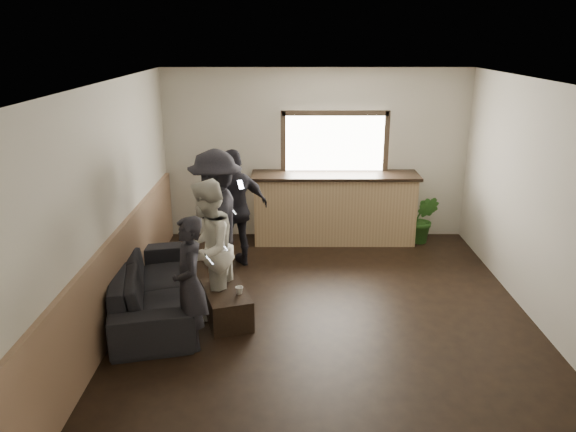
{
  "coord_description": "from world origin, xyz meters",
  "views": [
    {
      "loc": [
        -0.46,
        -6.13,
        3.3
      ],
      "look_at": [
        -0.46,
        0.4,
        1.18
      ],
      "focal_mm": 35.0,
      "sensor_mm": 36.0,
      "label": 1
    }
  ],
  "objects_px": {
    "cup_b": "(239,290)",
    "person_d": "(235,209)",
    "sofa": "(151,286)",
    "coffee_table": "(226,305)",
    "potted_plant": "(423,219)",
    "person_c": "(217,220)",
    "person_b": "(208,250)",
    "person_a": "(190,284)",
    "bar_counter": "(334,204)",
    "cup_a": "(216,280)"
  },
  "relations": [
    {
      "from": "cup_b",
      "to": "person_d",
      "type": "height_order",
      "value": "person_d"
    },
    {
      "from": "sofa",
      "to": "coffee_table",
      "type": "xyz_separation_m",
      "value": [
        0.95,
        -0.21,
        -0.15
      ]
    },
    {
      "from": "potted_plant",
      "to": "person_d",
      "type": "distance_m",
      "value": 3.17
    },
    {
      "from": "person_c",
      "to": "person_b",
      "type": "bearing_deg",
      "value": -5.19
    },
    {
      "from": "person_c",
      "to": "potted_plant",
      "type": "bearing_deg",
      "value": 113.27
    },
    {
      "from": "sofa",
      "to": "person_c",
      "type": "relative_size",
      "value": 1.22
    },
    {
      "from": "sofa",
      "to": "person_d",
      "type": "height_order",
      "value": "person_d"
    },
    {
      "from": "sofa",
      "to": "person_b",
      "type": "bearing_deg",
      "value": -109.57
    },
    {
      "from": "sofa",
      "to": "potted_plant",
      "type": "xyz_separation_m",
      "value": [
        3.91,
        2.41,
        0.07
      ]
    },
    {
      "from": "potted_plant",
      "to": "person_a",
      "type": "relative_size",
      "value": 0.54
    },
    {
      "from": "sofa",
      "to": "person_d",
      "type": "relative_size",
      "value": 1.32
    },
    {
      "from": "sofa",
      "to": "cup_b",
      "type": "bearing_deg",
      "value": -118.58
    },
    {
      "from": "potted_plant",
      "to": "person_b",
      "type": "height_order",
      "value": "person_b"
    },
    {
      "from": "sofa",
      "to": "potted_plant",
      "type": "distance_m",
      "value": 4.6
    },
    {
      "from": "cup_b",
      "to": "potted_plant",
      "type": "xyz_separation_m",
      "value": [
        2.8,
        2.72,
        -0.02
      ]
    },
    {
      "from": "person_c",
      "to": "person_d",
      "type": "bearing_deg",
      "value": 161.83
    },
    {
      "from": "coffee_table",
      "to": "potted_plant",
      "type": "height_order",
      "value": "potted_plant"
    },
    {
      "from": "potted_plant",
      "to": "person_d",
      "type": "xyz_separation_m",
      "value": [
        -2.99,
        -0.94,
        0.47
      ]
    },
    {
      "from": "sofa",
      "to": "person_c",
      "type": "distance_m",
      "value": 1.22
    },
    {
      "from": "bar_counter",
      "to": "cup_a",
      "type": "relative_size",
      "value": 21.92
    },
    {
      "from": "bar_counter",
      "to": "person_b",
      "type": "height_order",
      "value": "bar_counter"
    },
    {
      "from": "potted_plant",
      "to": "person_a",
      "type": "bearing_deg",
      "value": -135.42
    },
    {
      "from": "person_a",
      "to": "person_b",
      "type": "bearing_deg",
      "value": 155.58
    },
    {
      "from": "potted_plant",
      "to": "person_a",
      "type": "height_order",
      "value": "person_a"
    },
    {
      "from": "cup_a",
      "to": "person_a",
      "type": "xyz_separation_m",
      "value": [
        -0.17,
        -0.79,
        0.32
      ]
    },
    {
      "from": "coffee_table",
      "to": "cup_b",
      "type": "relative_size",
      "value": 9.08
    },
    {
      "from": "coffee_table",
      "to": "person_c",
      "type": "bearing_deg",
      "value": 101.76
    },
    {
      "from": "person_d",
      "to": "sofa",
      "type": "bearing_deg",
      "value": 29.13
    },
    {
      "from": "cup_a",
      "to": "sofa",
      "type": "bearing_deg",
      "value": 178.1
    },
    {
      "from": "coffee_table",
      "to": "person_d",
      "type": "xyz_separation_m",
      "value": [
        -0.03,
        1.69,
        0.69
      ]
    },
    {
      "from": "cup_a",
      "to": "person_d",
      "type": "bearing_deg",
      "value": 85.68
    },
    {
      "from": "person_b",
      "to": "coffee_table",
      "type": "bearing_deg",
      "value": 68.39
    },
    {
      "from": "cup_a",
      "to": "person_d",
      "type": "relative_size",
      "value": 0.07
    },
    {
      "from": "potted_plant",
      "to": "coffee_table",
      "type": "bearing_deg",
      "value": -138.46
    },
    {
      "from": "potted_plant",
      "to": "person_b",
      "type": "xyz_separation_m",
      "value": [
        -3.18,
        -2.49,
        0.44
      ]
    },
    {
      "from": "coffee_table",
      "to": "potted_plant",
      "type": "relative_size",
      "value": 1.05
    },
    {
      "from": "person_d",
      "to": "coffee_table",
      "type": "bearing_deg",
      "value": 61.92
    },
    {
      "from": "coffee_table",
      "to": "cup_b",
      "type": "xyz_separation_m",
      "value": [
        0.17,
        -0.09,
        0.24
      ]
    },
    {
      "from": "bar_counter",
      "to": "potted_plant",
      "type": "relative_size",
      "value": 3.31
    },
    {
      "from": "sofa",
      "to": "coffee_table",
      "type": "bearing_deg",
      "value": -116.08
    },
    {
      "from": "coffee_table",
      "to": "person_c",
      "type": "relative_size",
      "value": 0.46
    },
    {
      "from": "cup_a",
      "to": "person_a",
      "type": "relative_size",
      "value": 0.08
    },
    {
      "from": "coffee_table",
      "to": "person_a",
      "type": "distance_m",
      "value": 0.88
    },
    {
      "from": "cup_a",
      "to": "person_b",
      "type": "relative_size",
      "value": 0.07
    },
    {
      "from": "person_b",
      "to": "person_c",
      "type": "distance_m",
      "value": 0.84
    },
    {
      "from": "cup_b",
      "to": "potted_plant",
      "type": "height_order",
      "value": "potted_plant"
    },
    {
      "from": "sofa",
      "to": "person_b",
      "type": "relative_size",
      "value": 1.36
    },
    {
      "from": "coffee_table",
      "to": "person_d",
      "type": "bearing_deg",
      "value": 90.86
    },
    {
      "from": "person_d",
      "to": "bar_counter",
      "type": "bearing_deg",
      "value": -174.62
    },
    {
      "from": "bar_counter",
      "to": "cup_a",
      "type": "distance_m",
      "value": 3.04
    }
  ]
}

